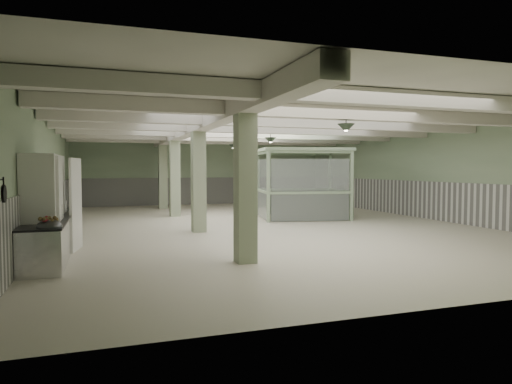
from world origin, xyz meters
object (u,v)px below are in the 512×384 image
object	(u,v)px
guard_booth	(302,172)
filing_cabinet	(347,201)
walkin_cooler	(46,203)
prep_counter	(51,236)

from	to	relation	value
guard_booth	filing_cabinet	xyz separation A→B (m)	(1.85, -0.41, -1.21)
guard_booth	filing_cabinet	size ratio (longest dim) A/B	2.99
walkin_cooler	filing_cabinet	distance (m)	12.02
prep_counter	walkin_cooler	distance (m)	0.78
prep_counter	filing_cabinet	world-z (taller)	filing_cabinet
walkin_cooler	filing_cabinet	world-z (taller)	walkin_cooler
prep_counter	guard_booth	distance (m)	10.56
prep_counter	walkin_cooler	xyz separation A→B (m)	(-0.08, -0.11, 0.77)
walkin_cooler	filing_cabinet	bearing A→B (deg)	26.02
prep_counter	filing_cabinet	bearing A→B (deg)	25.70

